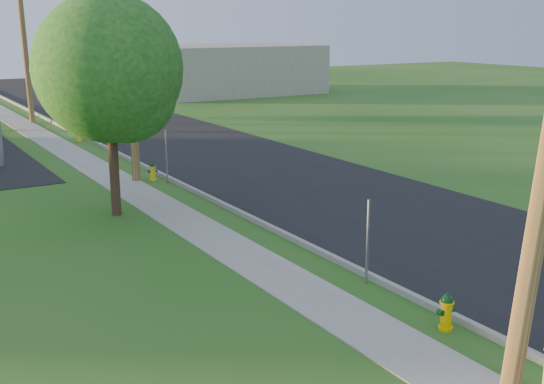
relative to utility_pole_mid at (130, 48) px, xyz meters
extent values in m
plane|color=#1E5915|center=(0.60, -17.00, -4.95)|extent=(140.00, 140.00, 0.00)
cube|color=black|center=(5.10, -7.00, -4.94)|extent=(8.00, 120.00, 0.02)
cube|color=gray|center=(1.10, -7.00, -4.88)|extent=(0.15, 120.00, 0.15)
cube|color=gray|center=(-0.65, -7.00, -4.94)|extent=(1.50, 120.00, 0.03)
cylinder|color=brown|center=(0.00, 0.00, -0.05)|extent=(0.32, 0.32, 9.80)
cylinder|color=brown|center=(0.00, 18.00, -0.20)|extent=(0.49, 0.32, 9.50)
cube|color=gray|center=(0.85, -12.80, -3.95)|extent=(0.05, 0.04, 2.00)
cube|color=gray|center=(0.85, -1.00, -3.95)|extent=(0.05, 0.04, 2.00)
cube|color=gray|center=(0.85, 11.20, -3.95)|extent=(0.05, 0.04, 2.00)
cube|color=gray|center=(18.60, 28.00, -2.95)|extent=(14.00, 10.00, 4.00)
cylinder|color=#3B2C1B|center=(-2.19, -4.20, -3.21)|extent=(0.30, 0.30, 3.49)
sphere|color=#115713|center=(-2.19, -4.20, -0.42)|extent=(4.47, 4.47, 4.47)
sphere|color=#115713|center=(-1.79, -4.50, -1.11)|extent=(3.07, 3.07, 3.07)
cylinder|color=#F6C000|center=(0.64, -15.52, -4.92)|extent=(0.28, 0.28, 0.06)
cylinder|color=#F6C000|center=(0.64, -15.52, -4.65)|extent=(0.22, 0.22, 0.61)
cylinder|color=#F6C000|center=(0.64, -15.52, -4.38)|extent=(0.28, 0.28, 0.04)
sphere|color=#093A13|center=(0.64, -15.52, -4.34)|extent=(0.23, 0.23, 0.23)
cylinder|color=#093A13|center=(0.64, -15.52, -4.22)|extent=(0.05, 0.05, 0.06)
cylinder|color=#093A13|center=(0.63, -15.66, -4.57)|extent=(0.12, 0.13, 0.11)
cylinder|color=#093A13|center=(0.50, -15.50, -4.57)|extent=(0.11, 0.10, 0.09)
cylinder|color=#093A13|center=(0.78, -15.53, -4.57)|extent=(0.11, 0.10, 0.09)
cylinder|color=yellow|center=(0.56, -0.27, -4.92)|extent=(0.27, 0.27, 0.06)
cylinder|color=yellow|center=(0.56, -0.27, -4.67)|extent=(0.21, 0.21, 0.58)
cylinder|color=yellow|center=(0.56, -0.27, -4.42)|extent=(0.27, 0.27, 0.04)
sphere|color=#0D3A1E|center=(0.56, -0.27, -4.38)|extent=(0.22, 0.22, 0.22)
cylinder|color=#0D3A1E|center=(0.56, -0.27, -4.26)|extent=(0.05, 0.05, 0.06)
cylinder|color=#0D3A1E|center=(0.52, -0.40, -4.59)|extent=(0.14, 0.14, 0.11)
cylinder|color=#0D3A1E|center=(0.44, -0.22, -4.59)|extent=(0.12, 0.11, 0.09)
cylinder|color=#0D3A1E|center=(0.69, -0.31, -4.59)|extent=(0.12, 0.11, 0.09)
cylinder|color=yellow|center=(0.64, 10.04, -4.92)|extent=(0.31, 0.31, 0.07)
cylinder|color=yellow|center=(0.64, 10.04, -4.62)|extent=(0.25, 0.25, 0.67)
cylinder|color=yellow|center=(0.64, 10.04, -4.33)|extent=(0.31, 0.31, 0.04)
sphere|color=#09361F|center=(0.64, 10.04, -4.28)|extent=(0.26, 0.26, 0.26)
cylinder|color=#09361F|center=(0.64, 10.04, -4.15)|extent=(0.06, 0.06, 0.07)
cylinder|color=#09361F|center=(0.71, 9.90, -4.53)|extent=(0.17, 0.17, 0.12)
cylinder|color=#09361F|center=(0.50, 9.98, -4.53)|extent=(0.14, 0.14, 0.10)
cylinder|color=#09361F|center=(0.78, 10.11, -4.53)|extent=(0.14, 0.14, 0.10)
camera|label=1|loc=(-8.65, -24.31, 0.91)|focal=45.00mm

